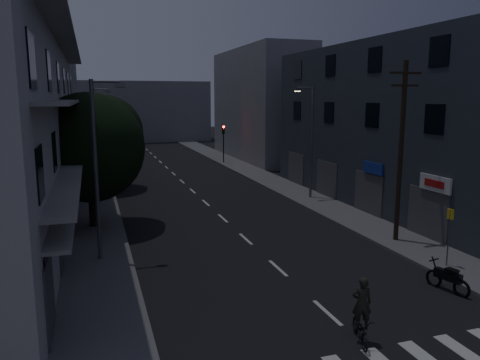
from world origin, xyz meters
TOP-DOWN VIEW (x-y plane):
  - ground at (0.00, 25.00)m, footprint 160.00×160.00m
  - sidewalk_left at (-7.50, 25.00)m, footprint 3.00×90.00m
  - sidewalk_right at (7.50, 25.00)m, footprint 3.00×90.00m
  - lane_markings at (0.00, 31.25)m, footprint 0.15×60.50m
  - building_left at (-11.98, 18.00)m, footprint 7.00×36.00m
  - building_right at (11.99, 14.00)m, footprint 6.19×28.00m
  - building_far_left at (-12.00, 48.00)m, footprint 6.00×20.00m
  - building_far_right at (12.00, 42.00)m, footprint 6.00×20.00m
  - building_far_end at (0.00, 70.00)m, footprint 24.00×8.00m
  - tree_near at (-7.56, 15.68)m, footprint 6.11×6.11m
  - tree_mid at (-7.22, 27.39)m, footprint 6.14×6.14m
  - tree_far at (-7.27, 36.76)m, footprint 5.91×5.91m
  - traffic_signal_far_right at (6.62, 38.90)m, footprint 0.28×0.37m
  - traffic_signal_far_left at (-6.32, 40.93)m, footprint 0.28×0.37m
  - street_lamp_left_near at (-7.27, 9.78)m, footprint 1.51×0.25m
  - street_lamp_right at (7.54, 18.97)m, footprint 1.51×0.25m
  - street_lamp_left_far at (-7.02, 30.38)m, footprint 1.51×0.25m
  - utility_pole at (7.20, 8.13)m, footprint 1.80×0.24m
  - bus_stop_sign at (6.99, 4.23)m, footprint 0.06×0.35m
  - motorcycle at (5.29, 2.26)m, footprint 0.70×1.90m
  - cyclist at (0.01, -0.08)m, footprint 1.04×1.75m

SIDE VIEW (x-z plane):
  - ground at x=0.00m, z-range 0.00..0.00m
  - lane_markings at x=0.00m, z-range 0.00..0.01m
  - sidewalk_left at x=-7.50m, z-range 0.00..0.15m
  - sidewalk_right at x=7.50m, z-range 0.00..0.15m
  - motorcycle at x=5.29m, z-range -0.13..1.10m
  - cyclist at x=0.01m, z-range -0.34..1.76m
  - bus_stop_sign at x=6.99m, z-range 0.63..3.15m
  - traffic_signal_far_right at x=6.62m, z-range 1.05..5.15m
  - traffic_signal_far_left at x=-6.32m, z-range 1.05..5.15m
  - street_lamp_left_near at x=-7.27m, z-range 0.60..8.60m
  - street_lamp_right at x=7.54m, z-range 0.60..8.60m
  - street_lamp_left_far at x=-7.02m, z-range 0.60..8.60m
  - tree_far at x=-7.27m, z-range 1.08..8.39m
  - tree_near at x=-7.56m, z-range 1.10..8.63m
  - utility_pole at x=7.20m, z-range 0.37..9.37m
  - tree_mid at x=-7.22m, z-range 1.09..8.65m
  - building_far_end at x=0.00m, z-range 0.00..10.00m
  - building_right at x=11.99m, z-range 0.00..11.00m
  - building_far_right at x=12.00m, z-range 0.00..13.00m
  - building_left at x=-11.98m, z-range -0.01..13.99m
  - building_far_left at x=-12.00m, z-range 0.00..16.00m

